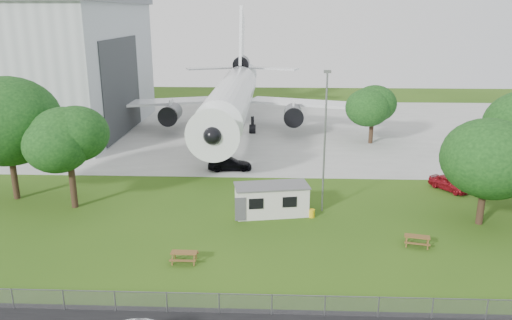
{
  "coord_description": "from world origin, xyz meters",
  "views": [
    {
      "loc": [
        4.1,
        -34.26,
        16.56
      ],
      "look_at": [
        2.39,
        8.0,
        4.0
      ],
      "focal_mm": 35.0,
      "sensor_mm": 36.0,
      "label": 1
    }
  ],
  "objects_px": {
    "airliner": "(233,95)",
    "site_cabin": "(272,199)",
    "picnic_west": "(184,262)",
    "picnic_east": "(416,245)"
  },
  "relations": [
    {
      "from": "airliner",
      "to": "site_cabin",
      "type": "relative_size",
      "value": 6.87
    },
    {
      "from": "site_cabin",
      "to": "picnic_west",
      "type": "relative_size",
      "value": 3.86
    },
    {
      "from": "airliner",
      "to": "picnic_east",
      "type": "height_order",
      "value": "airliner"
    },
    {
      "from": "picnic_east",
      "to": "picnic_west",
      "type": "bearing_deg",
      "value": -156.2
    },
    {
      "from": "picnic_west",
      "to": "picnic_east",
      "type": "bearing_deg",
      "value": 11.85
    },
    {
      "from": "picnic_west",
      "to": "site_cabin",
      "type": "bearing_deg",
      "value": 57.07
    },
    {
      "from": "picnic_east",
      "to": "airliner",
      "type": "bearing_deg",
      "value": 127.6
    },
    {
      "from": "airliner",
      "to": "picnic_west",
      "type": "distance_m",
      "value": 39.7
    },
    {
      "from": "airliner",
      "to": "picnic_east",
      "type": "distance_m",
      "value": 40.12
    },
    {
      "from": "airliner",
      "to": "site_cabin",
      "type": "xyz_separation_m",
      "value": [
        5.83,
        -30.52,
        -3.96
      ]
    }
  ]
}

